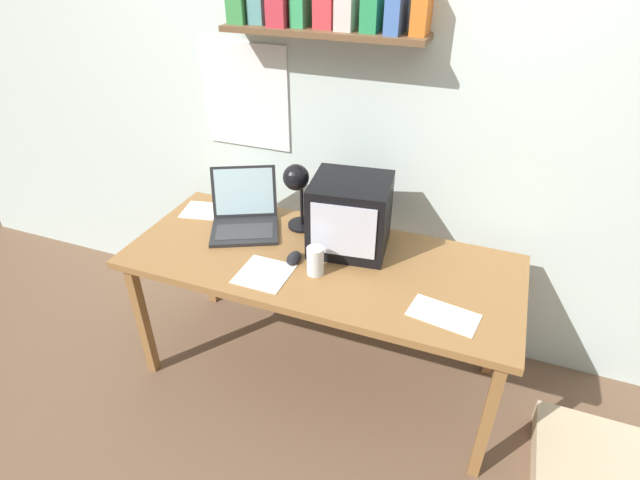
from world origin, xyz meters
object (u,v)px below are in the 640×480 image
corner_desk (320,269)px  loose_paper_near_laptop (443,315)px  desk_lamp (297,185)px  juice_glass (315,262)px  floor_cushion (596,470)px  crt_monitor (350,215)px  laptop (244,213)px  printed_handout (208,211)px  open_notebook (264,274)px  computer_mouse (294,258)px

corner_desk → loose_paper_near_laptop: size_ratio=6.25×
desk_lamp → loose_paper_near_laptop: bearing=-29.5°
juice_glass → floor_cushion: size_ratio=0.26×
crt_monitor → loose_paper_near_laptop: (0.49, -0.33, -0.16)m
corner_desk → floor_cushion: 1.43m
corner_desk → laptop: bearing=162.7°
printed_handout → open_notebook: (0.52, -0.39, 0.00)m
desk_lamp → floor_cushion: (1.47, -0.32, -0.90)m
corner_desk → printed_handout: bearing=164.4°
computer_mouse → printed_handout: size_ratio=0.38×
desk_lamp → loose_paper_near_laptop: desk_lamp is taller
corner_desk → desk_lamp: (-0.18, 0.17, 0.31)m
corner_desk → desk_lamp: size_ratio=4.90×
laptop → loose_paper_near_laptop: laptop is taller
open_notebook → floor_cushion: bearing=1.7°
juice_glass → open_notebook: 0.23m
computer_mouse → open_notebook: computer_mouse is taller
juice_glass → loose_paper_near_laptop: bearing=-7.9°
crt_monitor → printed_handout: crt_monitor is taller
desk_lamp → open_notebook: size_ratio=1.62×
open_notebook → computer_mouse: bearing=59.5°
desk_lamp → corner_desk: bearing=-48.3°
loose_paper_near_laptop → corner_desk: bearing=162.4°
laptop → open_notebook: laptop is taller
crt_monitor → juice_glass: crt_monitor is taller
loose_paper_near_laptop → floor_cushion: size_ratio=0.58×
desk_lamp → floor_cushion: 1.75m
desk_lamp → printed_handout: bearing=173.5°
crt_monitor → laptop: 0.55m
printed_handout → juice_glass: bearing=-22.7°
desk_lamp → computer_mouse: (0.08, -0.23, -0.24)m
crt_monitor → loose_paper_near_laptop: crt_monitor is taller
computer_mouse → floor_cushion: computer_mouse is taller
printed_handout → crt_monitor: bearing=-3.5°
juice_glass → desk_lamp: bearing=125.3°
computer_mouse → floor_cushion: bearing=-3.8°
laptop → desk_lamp: 0.33m
computer_mouse → open_notebook: size_ratio=0.50×
crt_monitor → floor_cushion: crt_monitor is taller
corner_desk → loose_paper_near_laptop: loose_paper_near_laptop is taller
floor_cushion → crt_monitor: bearing=166.2°
crt_monitor → computer_mouse: size_ratio=3.42×
printed_handout → floor_cushion: size_ratio=0.60×
corner_desk → computer_mouse: size_ratio=15.92×
crt_monitor → open_notebook: crt_monitor is taller
printed_handout → open_notebook: 0.64m
juice_glass → computer_mouse: (-0.12, 0.05, -0.04)m
laptop → open_notebook: bearing=-76.8°
corner_desk → printed_handout: printed_handout is taller
computer_mouse → open_notebook: 0.16m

